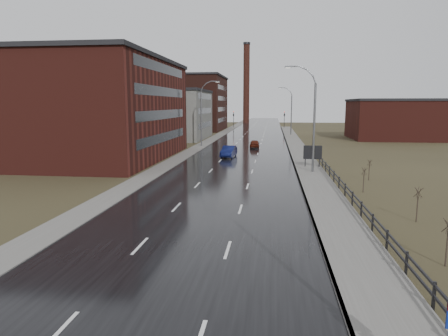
# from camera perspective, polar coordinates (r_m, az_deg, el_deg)

# --- Properties ---
(road) EXTENTS (14.00, 300.00, 0.06)m
(road) POSITION_cam_1_polar(r_m,az_deg,el_deg) (67.73, 3.15, 2.86)
(road) COLOR black
(road) RESTS_ON ground
(sidewalk_right) EXTENTS (3.20, 180.00, 0.18)m
(sidewalk_right) POSITION_cam_1_polar(r_m,az_deg,el_deg) (43.00, 12.39, -0.85)
(sidewalk_right) COLOR #595651
(sidewalk_right) RESTS_ON ground
(curb_right) EXTENTS (0.16, 180.00, 0.18)m
(curb_right) POSITION_cam_1_polar(r_m,az_deg,el_deg) (42.88, 10.37, -0.81)
(curb_right) COLOR slate
(curb_right) RESTS_ON ground
(sidewalk_left) EXTENTS (2.40, 260.00, 0.12)m
(sidewalk_left) POSITION_cam_1_polar(r_m,az_deg,el_deg) (68.75, -3.70, 2.98)
(sidewalk_left) COLOR #595651
(sidewalk_left) RESTS_ON ground
(warehouse_near) EXTENTS (22.44, 28.56, 13.50)m
(warehouse_near) POSITION_cam_1_polar(r_m,az_deg,el_deg) (58.06, -19.23, 8.00)
(warehouse_near) COLOR #471914
(warehouse_near) RESTS_ON ground
(warehouse_mid) EXTENTS (16.32, 20.40, 10.50)m
(warehouse_mid) POSITION_cam_1_polar(r_m,az_deg,el_deg) (88.11, -7.87, 7.64)
(warehouse_mid) COLOR slate
(warehouse_mid) RESTS_ON ground
(warehouse_far) EXTENTS (26.52, 24.48, 15.50)m
(warehouse_far) POSITION_cam_1_polar(r_m,az_deg,el_deg) (118.41, -6.53, 9.22)
(warehouse_far) COLOR #331611
(warehouse_far) RESTS_ON ground
(building_right) EXTENTS (18.36, 16.32, 8.50)m
(building_right) POSITION_cam_1_polar(r_m,az_deg,el_deg) (92.90, 23.26, 6.44)
(building_right) COLOR #471914
(building_right) RESTS_ON ground
(smokestack) EXTENTS (2.70, 2.70, 30.70)m
(smokestack) POSITION_cam_1_polar(r_m,az_deg,el_deg) (157.74, 3.22, 12.02)
(smokestack) COLOR #331611
(smokestack) RESTS_ON ground
(streetlight_right_mid) EXTENTS (3.36, 0.28, 11.35)m
(streetlight_right_mid) POSITION_cam_1_polar(r_m,az_deg,el_deg) (43.40, 12.39, 6.88)
(streetlight_right_mid) COLOR slate
(streetlight_right_mid) RESTS_ON ground
(streetlight_left) EXTENTS (3.36, 0.28, 11.35)m
(streetlight_left) POSITION_cam_1_polar(r_m,az_deg,el_deg) (70.26, -3.04, 7.84)
(streetlight_left) COLOR slate
(streetlight_left) RESTS_ON ground
(streetlight_right_far) EXTENTS (3.36, 0.28, 11.35)m
(streetlight_right_far) POSITION_cam_1_polar(r_m,az_deg,el_deg) (97.28, 9.43, 8.07)
(streetlight_right_far) COLOR slate
(streetlight_right_far) RESTS_ON ground
(guardrail) EXTENTS (0.10, 53.05, 1.10)m
(guardrail) POSITION_cam_1_polar(r_m,az_deg,el_deg) (26.98, 19.34, -5.67)
(guardrail) COLOR black
(guardrail) RESTS_ON ground
(shrub_c) EXTENTS (0.54, 0.56, 2.26)m
(shrub_c) POSITION_cam_1_polar(r_m,az_deg,el_deg) (21.01, 29.29, -9.12)
(shrub_c) COLOR #382D23
(shrub_c) RESTS_ON ground
(shrub_d) EXTENTS (0.53, 0.56, 2.24)m
(shrub_d) POSITION_cam_1_polar(r_m,az_deg,el_deg) (27.87, 25.92, -4.61)
(shrub_d) COLOR #382D23
(shrub_d) RESTS_ON ground
(shrub_e) EXTENTS (0.51, 0.54, 2.13)m
(shrub_e) POSITION_cam_1_polar(r_m,az_deg,el_deg) (35.46, 19.34, -1.53)
(shrub_e) COLOR #382D23
(shrub_e) RESTS_ON ground
(shrub_f) EXTENTS (0.49, 0.52, 2.06)m
(shrub_f) POSITION_cam_1_polar(r_m,az_deg,el_deg) (41.30, 20.04, -0.18)
(shrub_f) COLOR #382D23
(shrub_f) RESTS_ON ground
(billboard) EXTENTS (2.11, 0.17, 2.65)m
(billboard) POSITION_cam_1_polar(r_m,az_deg,el_deg) (47.38, 12.54, 2.10)
(billboard) COLOR black
(billboard) RESTS_ON ground
(traffic_light_left) EXTENTS (0.58, 2.73, 5.30)m
(traffic_light_left) POSITION_cam_1_polar(r_m,az_deg,el_deg) (127.82, 1.38, 7.84)
(traffic_light_left) COLOR black
(traffic_light_left) RESTS_ON ground
(traffic_light_right) EXTENTS (0.58, 2.73, 5.30)m
(traffic_light_right) POSITION_cam_1_polar(r_m,az_deg,el_deg) (127.26, 8.63, 7.74)
(traffic_light_right) COLOR black
(traffic_light_right) RESTS_ON ground
(car_near) EXTENTS (2.02, 4.85, 1.56)m
(car_near) POSITION_cam_1_polar(r_m,az_deg,el_deg) (55.92, 0.69, 2.34)
(car_near) COLOR #0E1446
(car_near) RESTS_ON ground
(car_far) EXTENTS (1.77, 4.08, 1.37)m
(car_far) POSITION_cam_1_polar(r_m,az_deg,el_deg) (68.15, 4.39, 3.44)
(car_far) COLOR #49170C
(car_far) RESTS_ON ground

